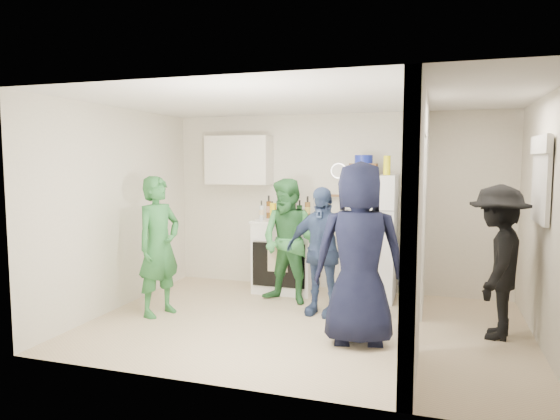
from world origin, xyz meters
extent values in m
plane|color=#CCBA90|center=(0.00, 0.00, 0.00)|extent=(4.80, 4.80, 0.00)
plane|color=silver|center=(0.00, 1.70, 1.25)|extent=(4.80, 0.00, 4.80)
plane|color=silver|center=(0.00, -1.70, 1.25)|extent=(4.80, 0.00, 4.80)
plane|color=silver|center=(-2.40, 0.00, 1.25)|extent=(0.00, 3.40, 3.40)
plane|color=silver|center=(2.40, 0.00, 1.25)|extent=(0.00, 3.40, 3.40)
plane|color=white|center=(0.00, 0.00, 2.50)|extent=(4.80, 4.80, 0.00)
cube|color=silver|center=(1.20, 1.10, 1.25)|extent=(0.12, 1.20, 2.50)
cube|color=silver|center=(1.20, -1.10, 1.25)|extent=(0.12, 1.20, 2.50)
cube|color=silver|center=(1.20, 0.00, 2.30)|extent=(0.12, 1.00, 0.40)
cube|color=white|center=(-0.63, 1.37, 0.51)|extent=(0.85, 0.71, 1.01)
cube|color=silver|center=(-1.40, 1.52, 1.85)|extent=(0.95, 0.34, 0.70)
cube|color=white|center=(0.54, 1.34, 0.83)|extent=(0.68, 0.66, 1.66)
cube|color=brown|center=(0.44, 1.39, 1.73)|extent=(0.35, 0.25, 0.15)
cylinder|color=navy|center=(0.44, 1.39, 1.86)|extent=(0.24, 0.24, 0.11)
cylinder|color=#FFF315|center=(0.76, 1.24, 1.78)|extent=(0.09, 0.09, 0.25)
cylinder|color=white|center=(0.05, 1.68, 1.70)|extent=(0.22, 0.02, 0.22)
cube|color=olive|center=(0.00, 1.65, 1.35)|extent=(0.35, 0.08, 0.03)
cube|color=black|center=(2.38, 0.20, 1.65)|extent=(0.03, 0.70, 0.80)
cube|color=white|center=(2.36, 0.20, 1.65)|extent=(0.04, 0.76, 0.86)
cube|color=white|center=(2.34, 0.20, 2.00)|extent=(0.04, 0.82, 0.18)
cylinder|color=yellow|center=(-0.75, 1.15, 1.14)|extent=(0.09, 0.09, 0.25)
cylinder|color=#B12E0B|center=(-0.41, 1.17, 1.07)|extent=(0.09, 0.09, 0.12)
imported|color=#2F7639|center=(-1.75, -0.14, 0.83)|extent=(0.57, 0.70, 1.66)
imported|color=#3D8B4D|center=(-0.42, 0.80, 0.81)|extent=(0.91, 0.78, 1.61)
imported|color=#345171|center=(0.08, 0.45, 0.77)|extent=(0.95, 0.53, 1.54)
imported|color=black|center=(0.66, -0.38, 0.92)|extent=(1.00, 0.76, 1.84)
imported|color=black|center=(2.00, 0.23, 0.80)|extent=(0.79, 1.13, 1.60)
cylinder|color=brown|center=(-0.92, 1.47, 1.18)|extent=(0.07, 0.07, 0.33)
cylinder|color=#174622|center=(-0.81, 1.29, 1.15)|extent=(0.07, 0.07, 0.26)
cylinder|color=#B5B7C4|center=(-0.71, 1.50, 1.15)|extent=(0.07, 0.07, 0.27)
cylinder|color=#5B330F|center=(-0.61, 1.31, 1.18)|extent=(0.06, 0.06, 0.33)
cylinder|color=#A3AFB4|center=(-0.55, 1.56, 1.17)|extent=(0.07, 0.07, 0.32)
cylinder|color=#133519|center=(-0.44, 1.39, 1.15)|extent=(0.08, 0.08, 0.28)
cylinder|color=olive|center=(-0.36, 1.50, 1.18)|extent=(0.08, 0.08, 0.33)
cylinder|color=silver|center=(-0.95, 1.23, 1.15)|extent=(0.06, 0.06, 0.27)
cylinder|color=#5F3310|center=(-0.57, 1.49, 1.17)|extent=(0.08, 0.08, 0.31)
camera|label=1|loc=(1.38, -5.29, 1.84)|focal=32.00mm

